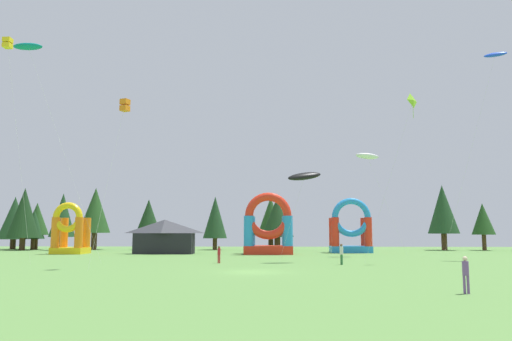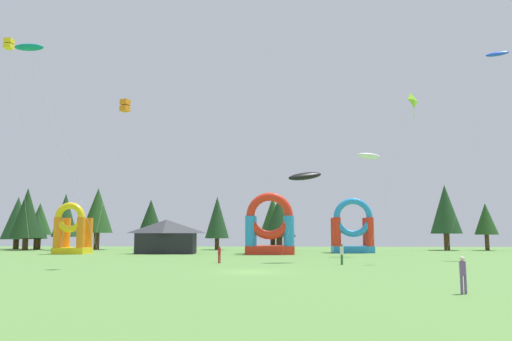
{
  "view_description": "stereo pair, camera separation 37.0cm",
  "coord_description": "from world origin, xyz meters",
  "px_view_note": "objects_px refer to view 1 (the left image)",
  "views": [
    {
      "loc": [
        1.49,
        -35.85,
        2.89
      ],
      "look_at": [
        0.0,
        6.38,
        8.14
      ],
      "focal_mm": 34.52,
      "sensor_mm": 36.0,
      "label": 1
    },
    {
      "loc": [
        1.86,
        -35.84,
        2.89
      ],
      "look_at": [
        0.0,
        6.38,
        8.14
      ],
      "focal_mm": 34.52,
      "sensor_mm": 36.0,
      "label": 2
    }
  ],
  "objects_px": {
    "kite_white_parafoil": "(367,156)",
    "inflatable_red_slide": "(351,232)",
    "festival_tent": "(164,237)",
    "inflatable_orange_dome": "(268,231)",
    "kite_orange_box": "(125,106)",
    "kite_blue_parafoil": "(495,55)",
    "kite_black_parafoil": "(304,176)",
    "kite_lime_diamond": "(413,102)",
    "inflatable_blue_arch": "(70,233)",
    "person_near_camera": "(466,271)",
    "person_midfield": "(341,252)",
    "kite_teal_parafoil": "(28,47)",
    "kite_yellow_box": "(8,44)",
    "person_left_edge": "(219,253)"
  },
  "relations": [
    {
      "from": "kite_white_parafoil",
      "to": "inflatable_red_slide",
      "type": "bearing_deg",
      "value": 94.38
    },
    {
      "from": "kite_white_parafoil",
      "to": "festival_tent",
      "type": "xyz_separation_m",
      "value": [
        -25.7,
        5.4,
        -9.72
      ]
    },
    {
      "from": "kite_white_parafoil",
      "to": "inflatable_orange_dome",
      "type": "height_order",
      "value": "kite_white_parafoil"
    },
    {
      "from": "kite_orange_box",
      "to": "kite_blue_parafoil",
      "type": "bearing_deg",
      "value": 20.37
    },
    {
      "from": "kite_white_parafoil",
      "to": "inflatable_orange_dome",
      "type": "relative_size",
      "value": 1.59
    },
    {
      "from": "kite_black_parafoil",
      "to": "inflatable_orange_dome",
      "type": "xyz_separation_m",
      "value": [
        -3.69,
        16.21,
        -5.31
      ]
    },
    {
      "from": "kite_lime_diamond",
      "to": "inflatable_blue_arch",
      "type": "xyz_separation_m",
      "value": [
        -40.08,
        17.47,
        -12.59
      ]
    },
    {
      "from": "kite_orange_box",
      "to": "person_near_camera",
      "type": "xyz_separation_m",
      "value": [
        21.43,
        -16.01,
        -12.35
      ]
    },
    {
      "from": "inflatable_blue_arch",
      "to": "person_midfield",
      "type": "bearing_deg",
      "value": -31.53
    },
    {
      "from": "kite_teal_parafoil",
      "to": "person_midfield",
      "type": "distance_m",
      "value": 35.52
    },
    {
      "from": "kite_blue_parafoil",
      "to": "inflatable_orange_dome",
      "type": "height_order",
      "value": "kite_blue_parafoil"
    },
    {
      "from": "inflatable_red_slide",
      "to": "inflatable_orange_dome",
      "type": "bearing_deg",
      "value": -156.73
    },
    {
      "from": "kite_yellow_box",
      "to": "inflatable_blue_arch",
      "type": "height_order",
      "value": "kite_yellow_box"
    },
    {
      "from": "person_near_camera",
      "to": "kite_yellow_box",
      "type": "bearing_deg",
      "value": -14.51
    },
    {
      "from": "kite_black_parafoil",
      "to": "inflatable_orange_dome",
      "type": "distance_m",
      "value": 17.45
    },
    {
      "from": "person_midfield",
      "to": "kite_lime_diamond",
      "type": "bearing_deg",
      "value": -90.64
    },
    {
      "from": "person_near_camera",
      "to": "kite_lime_diamond",
      "type": "bearing_deg",
      "value": -85.92
    },
    {
      "from": "kite_orange_box",
      "to": "person_left_edge",
      "type": "height_order",
      "value": "kite_orange_box"
    },
    {
      "from": "person_midfield",
      "to": "inflatable_orange_dome",
      "type": "relative_size",
      "value": 0.23
    },
    {
      "from": "kite_white_parafoil",
      "to": "inflatable_red_slide",
      "type": "relative_size",
      "value": 1.67
    },
    {
      "from": "kite_white_parafoil",
      "to": "festival_tent",
      "type": "bearing_deg",
      "value": 168.13
    },
    {
      "from": "kite_yellow_box",
      "to": "kite_teal_parafoil",
      "type": "xyz_separation_m",
      "value": [
        0.94,
        1.91,
        0.43
      ]
    },
    {
      "from": "person_midfield",
      "to": "inflatable_orange_dome",
      "type": "bearing_deg",
      "value": -0.85
    },
    {
      "from": "kite_blue_parafoil",
      "to": "person_left_edge",
      "type": "bearing_deg",
      "value": -164.92
    },
    {
      "from": "kite_lime_diamond",
      "to": "inflatable_blue_arch",
      "type": "distance_m",
      "value": 45.5
    },
    {
      "from": "kite_yellow_box",
      "to": "person_near_camera",
      "type": "xyz_separation_m",
      "value": [
        33.62,
        -19.18,
        -19.18
      ]
    },
    {
      "from": "inflatable_blue_arch",
      "to": "inflatable_red_slide",
      "type": "distance_m",
      "value": 37.59
    },
    {
      "from": "kite_orange_box",
      "to": "inflatable_orange_dome",
      "type": "distance_m",
      "value": 28.72
    },
    {
      "from": "kite_yellow_box",
      "to": "kite_blue_parafoil",
      "type": "distance_m",
      "value": 50.59
    },
    {
      "from": "kite_teal_parafoil",
      "to": "festival_tent",
      "type": "xyz_separation_m",
      "value": [
        9.36,
        19.74,
        -18.42
      ]
    },
    {
      "from": "kite_lime_diamond",
      "to": "inflatable_red_slide",
      "type": "relative_size",
      "value": 2.13
    },
    {
      "from": "kite_blue_parafoil",
      "to": "person_midfield",
      "type": "distance_m",
      "value": 30.07
    },
    {
      "from": "inflatable_red_slide",
      "to": "kite_teal_parafoil",
      "type": "bearing_deg",
      "value": -145.25
    },
    {
      "from": "kite_teal_parafoil",
      "to": "person_near_camera",
      "type": "distance_m",
      "value": 43.56
    },
    {
      "from": "inflatable_orange_dome",
      "to": "kite_orange_box",
      "type": "bearing_deg",
      "value": -116.09
    },
    {
      "from": "kite_black_parafoil",
      "to": "person_left_edge",
      "type": "relative_size",
      "value": 5.69
    },
    {
      "from": "kite_orange_box",
      "to": "person_midfield",
      "type": "xyz_separation_m",
      "value": [
        18.38,
        4.11,
        -12.29
      ]
    },
    {
      "from": "inflatable_red_slide",
      "to": "kite_blue_parafoil",
      "type": "bearing_deg",
      "value": -46.84
    },
    {
      "from": "kite_black_parafoil",
      "to": "person_midfield",
      "type": "xyz_separation_m",
      "value": [
        2.93,
        -3.7,
        -7.14
      ]
    },
    {
      "from": "person_near_camera",
      "to": "person_midfield",
      "type": "bearing_deg",
      "value": -66.19
    },
    {
      "from": "kite_black_parafoil",
      "to": "kite_yellow_box",
      "type": "xyz_separation_m",
      "value": [
        -27.64,
        -4.65,
        11.98
      ]
    },
    {
      "from": "kite_orange_box",
      "to": "inflatable_red_slide",
      "type": "height_order",
      "value": "kite_orange_box"
    },
    {
      "from": "kite_black_parafoil",
      "to": "kite_blue_parafoil",
      "type": "xyz_separation_m",
      "value": [
        21.76,
        6.0,
        14.19
      ]
    },
    {
      "from": "kite_lime_diamond",
      "to": "person_left_edge",
      "type": "height_order",
      "value": "kite_lime_diamond"
    },
    {
      "from": "kite_teal_parafoil",
      "to": "person_midfield",
      "type": "bearing_deg",
      "value": -1.86
    },
    {
      "from": "kite_lime_diamond",
      "to": "kite_orange_box",
      "type": "xyz_separation_m",
      "value": [
        -25.88,
        -6.63,
        -1.88
      ]
    },
    {
      "from": "inflatable_orange_dome",
      "to": "person_left_edge",
      "type": "bearing_deg",
      "value": -103.44
    },
    {
      "from": "inflatable_blue_arch",
      "to": "festival_tent",
      "type": "distance_m",
      "value": 12.34
    },
    {
      "from": "person_left_edge",
      "to": "kite_yellow_box",
      "type": "bearing_deg",
      "value": -149.19
    },
    {
      "from": "kite_lime_diamond",
      "to": "kite_black_parafoil",
      "type": "bearing_deg",
      "value": 173.54
    }
  ]
}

